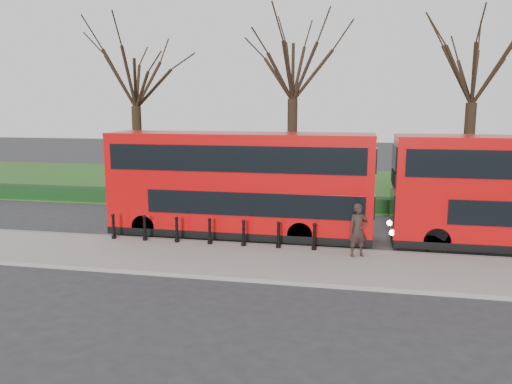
# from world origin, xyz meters

# --- Properties ---
(ground) EXTENTS (120.00, 120.00, 0.00)m
(ground) POSITION_xyz_m (0.00, 0.00, 0.00)
(ground) COLOR #28282B
(ground) RESTS_ON ground
(pavement) EXTENTS (60.00, 4.00, 0.15)m
(pavement) POSITION_xyz_m (0.00, -3.00, 0.07)
(pavement) COLOR gray
(pavement) RESTS_ON ground
(kerb) EXTENTS (60.00, 0.25, 0.16)m
(kerb) POSITION_xyz_m (0.00, -1.00, 0.07)
(kerb) COLOR slate
(kerb) RESTS_ON ground
(grass_verge) EXTENTS (60.00, 18.00, 0.06)m
(grass_verge) POSITION_xyz_m (0.00, 15.00, 0.03)
(grass_verge) COLOR #244F1A
(grass_verge) RESTS_ON ground
(hedge) EXTENTS (60.00, 0.90, 0.80)m
(hedge) POSITION_xyz_m (0.00, 6.80, 0.40)
(hedge) COLOR black
(hedge) RESTS_ON ground
(yellow_line_outer) EXTENTS (60.00, 0.10, 0.01)m
(yellow_line_outer) POSITION_xyz_m (0.00, -0.70, 0.01)
(yellow_line_outer) COLOR yellow
(yellow_line_outer) RESTS_ON ground
(yellow_line_inner) EXTENTS (60.00, 0.10, 0.01)m
(yellow_line_inner) POSITION_xyz_m (0.00, -0.50, 0.01)
(yellow_line_inner) COLOR yellow
(yellow_line_inner) RESTS_ON ground
(tree_left) EXTENTS (6.52, 6.52, 10.18)m
(tree_left) POSITION_xyz_m (-8.00, 10.00, 7.39)
(tree_left) COLOR black
(tree_left) RESTS_ON ground
(tree_mid) EXTENTS (7.02, 7.02, 10.97)m
(tree_mid) POSITION_xyz_m (2.00, 10.00, 7.97)
(tree_mid) COLOR black
(tree_mid) RESTS_ON ground
(tree_right) EXTENTS (6.73, 6.73, 10.52)m
(tree_right) POSITION_xyz_m (12.00, 10.00, 7.64)
(tree_right) COLOR black
(tree_right) RESTS_ON ground
(bollard_row) EXTENTS (8.48, 0.15, 1.00)m
(bollard_row) POSITION_xyz_m (0.20, -1.35, 0.65)
(bollard_row) COLOR black
(bollard_row) RESTS_ON pavement
(bus_lead) EXTENTS (11.25, 2.58, 4.48)m
(bus_lead) POSITION_xyz_m (0.97, 0.62, 2.25)
(bus_lead) COLOR #B50809
(bus_lead) RESTS_ON ground
(pedestrian) EXTENTS (0.84, 0.71, 1.97)m
(pedestrian) POSITION_xyz_m (6.00, -1.86, 1.13)
(pedestrian) COLOR black
(pedestrian) RESTS_ON pavement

